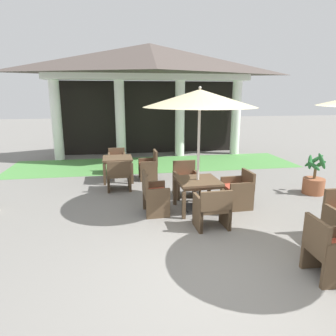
# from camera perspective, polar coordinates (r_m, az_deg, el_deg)

# --- Properties ---
(ground_plane) EXTENTS (60.00, 60.00, 0.00)m
(ground_plane) POSITION_cam_1_polar(r_m,az_deg,el_deg) (4.55, 9.37, -19.88)
(ground_plane) COLOR gray
(background_pavilion) EXTENTS (8.45, 3.19, 4.40)m
(background_pavilion) POSITION_cam_1_polar(r_m,az_deg,el_deg) (12.36, -3.53, 18.25)
(background_pavilion) COLOR white
(background_pavilion) RESTS_ON ground
(lawn_strip) EXTENTS (10.25, 2.64, 0.01)m
(lawn_strip) POSITION_cam_1_polar(r_m,az_deg,el_deg) (11.07, -2.43, 0.75)
(lawn_strip) COLOR #519347
(lawn_strip) RESTS_ON ground
(patio_table_near_foreground) EXTENTS (0.87, 0.87, 0.71)m
(patio_table_near_foreground) POSITION_cam_1_polar(r_m,az_deg,el_deg) (8.94, -9.56, 1.37)
(patio_table_near_foreground) COLOR brown
(patio_table_near_foreground) RESTS_ON ground
(patio_chair_near_foreground_east) EXTENTS (0.54, 0.59, 0.88)m
(patio_chair_near_foreground_east) POSITION_cam_1_polar(r_m,az_deg,el_deg) (9.06, -3.62, 0.32)
(patio_chair_near_foreground_east) COLOR brown
(patio_chair_near_foreground_east) RESTS_ON ground
(patio_chair_near_foreground_north) EXTENTS (0.57, 0.51, 0.80)m
(patio_chair_near_foreground_north) POSITION_cam_1_polar(r_m,az_deg,el_deg) (9.89, -9.67, 1.30)
(patio_chair_near_foreground_north) COLOR brown
(patio_chair_near_foreground_north) RESTS_ON ground
(patio_chair_near_foreground_south) EXTENTS (0.64, 0.58, 0.84)m
(patio_chair_near_foreground_south) POSITION_cam_1_polar(r_m,az_deg,el_deg) (8.09, -9.32, -1.39)
(patio_chair_near_foreground_south) COLOR brown
(patio_chair_near_foreground_south) RESTS_ON ground
(patio_table_mid_left) EXTENTS (0.94, 0.94, 0.70)m
(patio_table_mid_left) POSITION_cam_1_polar(r_m,az_deg,el_deg) (6.60, 5.66, -3.01)
(patio_table_mid_left) COLOR brown
(patio_table_mid_left) RESTS_ON ground
(patio_umbrella_mid_left) EXTENTS (2.35, 2.35, 2.67)m
(patio_umbrella_mid_left) POSITION_cam_1_polar(r_m,az_deg,el_deg) (6.32, 6.06, 12.78)
(patio_umbrella_mid_left) COLOR #2D2D2D
(patio_umbrella_mid_left) RESTS_ON ground
(patio_chair_mid_left_west) EXTENTS (0.53, 0.64, 0.92)m
(patio_chair_mid_left_west) POSITION_cam_1_polar(r_m,az_deg,el_deg) (6.45, -2.68, -5.10)
(patio_chair_mid_left_west) COLOR brown
(patio_chair_mid_left_west) RESTS_ON ground
(patio_chair_mid_left_north) EXTENTS (0.62, 0.57, 0.87)m
(patio_chair_mid_left_north) POSITION_cam_1_polar(r_m,az_deg,el_deg) (7.55, 3.46, -2.40)
(patio_chair_mid_left_north) COLOR brown
(patio_chair_mid_left_north) RESTS_ON ground
(patio_chair_mid_left_south) EXTENTS (0.64, 0.52, 0.81)m
(patio_chair_mid_left_south) POSITION_cam_1_polar(r_m,az_deg,el_deg) (5.81, 8.44, -7.63)
(patio_chair_mid_left_south) COLOR brown
(patio_chair_mid_left_south) RESTS_ON ground
(patio_chair_mid_left_east) EXTENTS (0.59, 0.63, 0.83)m
(patio_chair_mid_left_east) POSITION_cam_1_polar(r_m,az_deg,el_deg) (7.00, 13.21, -4.07)
(patio_chair_mid_left_east) COLOR brown
(patio_chair_mid_left_east) RESTS_ON ground
(patio_chair_mid_right_west) EXTENTS (0.58, 0.58, 0.88)m
(patio_chair_mid_right_west) POSITION_cam_1_polar(r_m,az_deg,el_deg) (4.85, 28.21, -13.76)
(patio_chair_mid_right_west) COLOR brown
(patio_chair_mid_right_west) RESTS_ON ground
(potted_palm_right_edge) EXTENTS (0.58, 0.59, 1.13)m
(potted_palm_right_edge) POSITION_cam_1_polar(r_m,az_deg,el_deg) (8.62, 25.96, -2.44)
(potted_palm_right_edge) COLOR #995638
(potted_palm_right_edge) RESTS_ON ground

